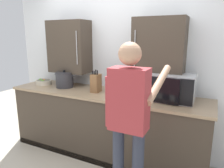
# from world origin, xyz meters

# --- Properties ---
(back_wall_tiled) EXTENTS (3.66, 0.44, 2.56)m
(back_wall_tiled) POSITION_xyz_m (-0.00, 1.01, 1.35)
(back_wall_tiled) COLOR silver
(back_wall_tiled) RESTS_ON ground_plane
(counter_unit) EXTENTS (2.89, 0.69, 0.95)m
(counter_unit) POSITION_xyz_m (0.00, 0.68, 0.47)
(counter_unit) COLOR #3D3328
(counter_unit) RESTS_ON ground_plane
(microwave_oven) EXTENTS (0.51, 0.40, 0.33)m
(microwave_oven) POSITION_xyz_m (0.91, 0.72, 1.12)
(microwave_oven) COLOR #B7BABF
(microwave_oven) RESTS_ON counter_unit
(fruit_bowl) EXTENTS (0.26, 0.26, 0.10)m
(fruit_bowl) POSITION_xyz_m (-1.14, 0.69, 0.99)
(fruit_bowl) COLOR beige
(fruit_bowl) RESTS_ON counter_unit
(stock_pot) EXTENTS (0.37, 0.27, 0.27)m
(stock_pot) POSITION_xyz_m (-0.70, 0.69, 1.07)
(stock_pot) COLOR #2D2D33
(stock_pot) RESTS_ON counter_unit
(thermos_flask) EXTENTS (0.08, 0.08, 0.31)m
(thermos_flask) POSITION_xyz_m (0.55, 0.67, 1.11)
(thermos_flask) COLOR #B7BABF
(thermos_flask) RESTS_ON counter_unit
(wooden_spoon) EXTENTS (0.19, 0.19, 0.02)m
(wooden_spoon) POSITION_xyz_m (0.31, 0.65, 0.96)
(wooden_spoon) COLOR #A37547
(wooden_spoon) RESTS_ON counter_unit
(knife_block) EXTENTS (0.11, 0.15, 0.33)m
(knife_block) POSITION_xyz_m (-0.12, 0.66, 1.08)
(knife_block) COLOR brown
(knife_block) RESTS_ON counter_unit
(person_figure) EXTENTS (0.48, 0.67, 1.69)m
(person_figure) POSITION_xyz_m (0.72, -0.17, 1.02)
(person_figure) COLOR #282D3D
(person_figure) RESTS_ON ground_plane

